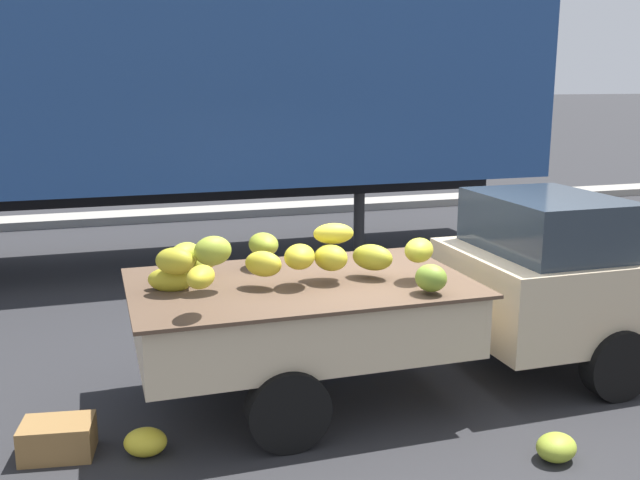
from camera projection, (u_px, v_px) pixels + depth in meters
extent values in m
plane|color=#28282B|center=(389.00, 379.00, 6.80)|extent=(220.00, 220.00, 0.00)
cube|color=gray|center=(224.00, 212.00, 14.91)|extent=(80.00, 0.80, 0.16)
cube|color=#CCB793|center=(561.00, 288.00, 6.94)|extent=(1.98, 1.65, 0.78)
cube|color=#28333D|center=(547.00, 223.00, 6.74)|extent=(1.09, 1.45, 0.52)
cube|color=#B7BABC|center=(638.00, 316.00, 7.30)|extent=(0.12, 1.58, 0.18)
cube|color=#CCB793|center=(300.00, 338.00, 6.22)|extent=(2.72, 1.65, 0.08)
cube|color=#CCB793|center=(277.00, 284.00, 6.91)|extent=(2.72, 0.05, 0.44)
cube|color=#CCB793|center=(329.00, 340.00, 5.42)|extent=(2.72, 0.05, 0.44)
cube|color=#CCB793|center=(442.00, 295.00, 6.56)|extent=(0.05, 1.65, 0.44)
cube|color=#CCB793|center=(139.00, 324.00, 5.77)|extent=(0.05, 1.65, 0.44)
cube|color=#B21914|center=(276.00, 287.00, 6.94)|extent=(2.61, 0.01, 0.07)
cube|color=brown|center=(300.00, 283.00, 6.12)|extent=(2.84, 1.77, 0.03)
ellipsoid|color=#A4AC2F|center=(185.00, 254.00, 5.84)|extent=(0.37, 0.41, 0.19)
ellipsoid|color=gold|center=(300.00, 257.00, 5.91)|extent=(0.36, 0.41, 0.20)
ellipsoid|color=gold|center=(201.00, 277.00, 5.15)|extent=(0.30, 0.36, 0.16)
ellipsoid|color=gold|center=(170.00, 280.00, 5.84)|extent=(0.41, 0.31, 0.20)
ellipsoid|color=olive|center=(431.00, 278.00, 5.72)|extent=(0.32, 0.33, 0.22)
ellipsoid|color=gold|center=(175.00, 261.00, 5.70)|extent=(0.38, 0.34, 0.21)
ellipsoid|color=gold|center=(419.00, 250.00, 6.07)|extent=(0.39, 0.40, 0.20)
ellipsoid|color=gold|center=(331.00, 258.00, 6.03)|extent=(0.37, 0.39, 0.22)
ellipsoid|color=olive|center=(263.00, 244.00, 6.49)|extent=(0.26, 0.36, 0.21)
ellipsoid|color=yellow|center=(333.00, 234.00, 6.12)|extent=(0.37, 0.24, 0.18)
ellipsoid|color=#9CA32A|center=(189.00, 267.00, 6.05)|extent=(0.40, 0.39, 0.24)
ellipsoid|color=#94A630|center=(213.00, 251.00, 5.74)|extent=(0.36, 0.30, 0.24)
ellipsoid|color=gold|center=(204.00, 259.00, 6.24)|extent=(0.34, 0.29, 0.18)
ellipsoid|color=gold|center=(263.00, 264.00, 5.87)|extent=(0.37, 0.37, 0.21)
ellipsoid|color=#ADAB2A|center=(372.00, 257.00, 6.18)|extent=(0.41, 0.43, 0.22)
cylinder|color=black|center=(516.00, 310.00, 7.79)|extent=(0.64, 0.20, 0.64)
cylinder|color=black|center=(617.00, 364.00, 6.32)|extent=(0.64, 0.20, 0.64)
cylinder|color=black|center=(245.00, 339.00, 6.92)|extent=(0.64, 0.20, 0.64)
cylinder|color=black|center=(288.00, 410.00, 5.45)|extent=(0.64, 0.20, 0.64)
cube|color=navy|center=(148.00, 90.00, 10.51)|extent=(12.00, 2.51, 2.70)
cube|color=black|center=(153.00, 192.00, 10.84)|extent=(11.04, 0.41, 0.30)
cylinder|color=#38383A|center=(359.00, 211.00, 11.92)|extent=(0.18, 0.18, 1.25)
ellipsoid|color=yellow|center=(145.00, 442.00, 5.40)|extent=(0.37, 0.32, 0.21)
ellipsoid|color=#93A42F|center=(556.00, 447.00, 5.34)|extent=(0.41, 0.39, 0.20)
cube|color=olive|center=(58.00, 439.00, 5.40)|extent=(0.57, 0.44, 0.27)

